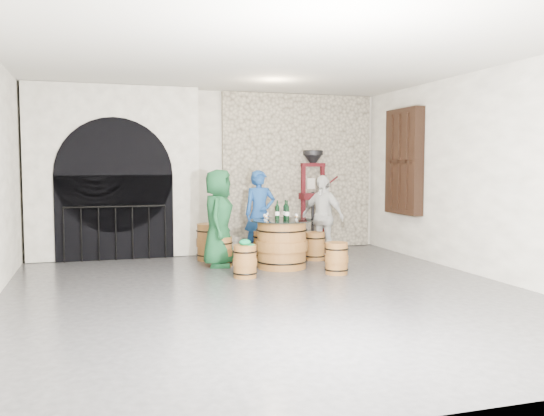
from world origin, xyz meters
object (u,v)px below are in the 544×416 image
object	(u,v)px
side_barrel	(210,242)
wine_bottle_left	(277,212)
barrel_stool_near_right	(337,258)
person_green	(218,218)
person_blue	(260,214)
wine_bottle_right	(285,211)
barrel_stool_far	(263,245)
corking_press	(313,192)
barrel_stool_near_left	(245,261)
barrel_stool_left	(222,252)
wine_bottle_center	(287,212)
barrel_stool_right	(315,246)
person_white	(322,217)
barrel_table	(282,244)

from	to	relation	value
side_barrel	wine_bottle_left	bearing A→B (deg)	-47.79
barrel_stool_near_right	side_barrel	size ratio (longest dim) A/B	0.76
person_green	person_blue	distance (m)	1.25
side_barrel	wine_bottle_right	bearing A→B (deg)	-41.86
barrel_stool_far	corking_press	bearing A→B (deg)	33.33
barrel_stool_near_left	barrel_stool_left	bearing A→B (deg)	97.44
wine_bottle_left	wine_bottle_center	distance (m)	0.17
wine_bottle_right	person_blue	bearing A→B (deg)	97.25
barrel_stool_near_left	barrel_stool_right	bearing A→B (deg)	37.15
person_green	corking_press	size ratio (longest dim) A/B	0.82
barrel_stool_right	wine_bottle_center	world-z (taller)	wine_bottle_center
person_blue	person_white	size ratio (longest dim) A/B	1.06
wine_bottle_left	barrel_table	bearing A→B (deg)	-56.60
corking_press	wine_bottle_left	bearing A→B (deg)	-129.19
barrel_stool_left	barrel_stool_right	world-z (taller)	same
wine_bottle_right	side_barrel	distance (m)	1.62
barrel_stool_left	barrel_stool_near_left	size ratio (longest dim) A/B	1.00
barrel_stool_right	barrel_stool_near_right	xyz separation A→B (m)	(-0.18, -1.39, 0.00)
wine_bottle_right	wine_bottle_center	bearing A→B (deg)	-96.11
barrel_stool_near_left	wine_bottle_right	distance (m)	1.39
barrel_stool_near_left	wine_bottle_left	world-z (taller)	wine_bottle_left
person_blue	side_barrel	bearing A→B (deg)	-174.43
wine_bottle_center	side_barrel	size ratio (longest dim) A/B	0.49
person_green	barrel_stool_near_right	bearing A→B (deg)	-105.99
barrel_table	wine_bottle_center	xyz separation A→B (m)	(0.09, -0.00, 0.54)
side_barrel	barrel_stool_near_right	bearing A→B (deg)	-49.09
person_blue	wine_bottle_left	xyz separation A→B (m)	(-0.02, -1.15, 0.13)
person_green	barrel_stool_left	bearing A→B (deg)	-93.18
barrel_stool_far	barrel_stool_right	world-z (taller)	same
wine_bottle_right	corking_press	world-z (taller)	corking_press
barrel_stool_far	person_green	size ratio (longest dim) A/B	0.31
barrel_stool_right	side_barrel	xyz separation A→B (m)	(-1.85, 0.53, 0.08)
barrel_table	person_green	bearing A→B (deg)	156.10
barrel_stool_left	wine_bottle_center	distance (m)	1.32
person_white	corking_press	xyz separation A→B (m)	(0.26, 1.16, 0.41)
barrel_stool_left	wine_bottle_right	world-z (taller)	wine_bottle_right
side_barrel	barrel_stool_left	bearing A→B (deg)	-84.76
barrel_stool_far	wine_bottle_right	bearing A→B (deg)	-81.47
barrel_stool_right	wine_bottle_left	size ratio (longest dim) A/B	1.56
person_blue	wine_bottle_right	xyz separation A→B (m)	(0.14, -1.10, 0.13)
barrel_table	wine_bottle_right	distance (m)	0.57
barrel_stool_far	barrel_stool_near_right	size ratio (longest dim) A/B	1.00
barrel_stool_right	corking_press	size ratio (longest dim) A/B	0.25
barrel_stool_far	corking_press	xyz separation A→B (m)	(1.32, 0.87, 0.93)
barrel_stool_near_left	person_blue	xyz separation A→B (m)	(0.77, 1.88, 0.57)
barrel_stool_far	person_blue	world-z (taller)	person_blue
person_green	wine_bottle_center	distance (m)	1.18
person_blue	barrel_stool_near_left	bearing A→B (deg)	-112.61
person_blue	corking_press	xyz separation A→B (m)	(1.33, 0.67, 0.36)
barrel_stool_near_right	corking_press	distance (m)	2.92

